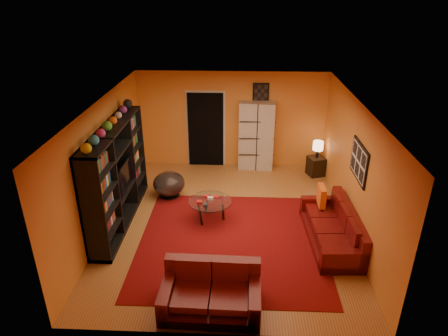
{
  "coord_description": "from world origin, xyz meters",
  "views": [
    {
      "loc": [
        0.25,
        -7.23,
        4.66
      ],
      "look_at": [
        -0.08,
        0.1,
        1.23
      ],
      "focal_mm": 32.0,
      "sensor_mm": 36.0,
      "label": 1
    }
  ],
  "objects_px": {
    "bowl_chair": "(169,184)",
    "table_lamp": "(318,146)",
    "entertainment_unit": "(117,176)",
    "coffee_table": "(210,203)",
    "tv": "(121,176)",
    "loveseat": "(211,291)",
    "storage_cabinet": "(257,136)",
    "side_table": "(316,166)",
    "sofa": "(336,229)"
  },
  "relations": [
    {
      "from": "bowl_chair",
      "to": "table_lamp",
      "type": "relative_size",
      "value": 1.69
    },
    {
      "from": "sofa",
      "to": "coffee_table",
      "type": "relative_size",
      "value": 2.3
    },
    {
      "from": "loveseat",
      "to": "side_table",
      "type": "relative_size",
      "value": 3.1
    },
    {
      "from": "bowl_chair",
      "to": "table_lamp",
      "type": "distance_m",
      "value": 3.94
    },
    {
      "from": "entertainment_unit",
      "to": "storage_cabinet",
      "type": "relative_size",
      "value": 1.62
    },
    {
      "from": "side_table",
      "to": "table_lamp",
      "type": "height_order",
      "value": "table_lamp"
    },
    {
      "from": "tv",
      "to": "coffee_table",
      "type": "distance_m",
      "value": 1.94
    },
    {
      "from": "storage_cabinet",
      "to": "sofa",
      "type": "bearing_deg",
      "value": -60.84
    },
    {
      "from": "entertainment_unit",
      "to": "tv",
      "type": "height_order",
      "value": "entertainment_unit"
    },
    {
      "from": "bowl_chair",
      "to": "table_lamp",
      "type": "bearing_deg",
      "value": 19.87
    },
    {
      "from": "sofa",
      "to": "table_lamp",
      "type": "distance_m",
      "value": 3.06
    },
    {
      "from": "coffee_table",
      "to": "entertainment_unit",
      "type": "bearing_deg",
      "value": -177.56
    },
    {
      "from": "entertainment_unit",
      "to": "storage_cabinet",
      "type": "height_order",
      "value": "entertainment_unit"
    },
    {
      "from": "storage_cabinet",
      "to": "bowl_chair",
      "type": "height_order",
      "value": "storage_cabinet"
    },
    {
      "from": "entertainment_unit",
      "to": "tv",
      "type": "bearing_deg",
      "value": 56.25
    },
    {
      "from": "bowl_chair",
      "to": "table_lamp",
      "type": "height_order",
      "value": "table_lamp"
    },
    {
      "from": "bowl_chair",
      "to": "coffee_table",
      "type": "bearing_deg",
      "value": -43.73
    },
    {
      "from": "sofa",
      "to": "side_table",
      "type": "distance_m",
      "value": 3.01
    },
    {
      "from": "tv",
      "to": "side_table",
      "type": "distance_m",
      "value": 5.11
    },
    {
      "from": "sofa",
      "to": "storage_cabinet",
      "type": "bearing_deg",
      "value": 110.56
    },
    {
      "from": "table_lamp",
      "to": "side_table",
      "type": "bearing_deg",
      "value": 0.0
    },
    {
      "from": "tv",
      "to": "storage_cabinet",
      "type": "bearing_deg",
      "value": -46.77
    },
    {
      "from": "loveseat",
      "to": "storage_cabinet",
      "type": "relative_size",
      "value": 0.84
    },
    {
      "from": "loveseat",
      "to": "entertainment_unit",
      "type": "bearing_deg",
      "value": 42.53
    },
    {
      "from": "entertainment_unit",
      "to": "bowl_chair",
      "type": "xyz_separation_m",
      "value": [
        0.85,
        1.09,
        -0.72
      ]
    },
    {
      "from": "tv",
      "to": "loveseat",
      "type": "xyz_separation_m",
      "value": [
        2.06,
        -2.49,
        -0.72
      ]
    },
    {
      "from": "tv",
      "to": "side_table",
      "type": "height_order",
      "value": "tv"
    },
    {
      "from": "loveseat",
      "to": "coffee_table",
      "type": "height_order",
      "value": "loveseat"
    },
    {
      "from": "table_lamp",
      "to": "loveseat",
      "type": "bearing_deg",
      "value": -116.57
    },
    {
      "from": "storage_cabinet",
      "to": "table_lamp",
      "type": "height_order",
      "value": "storage_cabinet"
    },
    {
      "from": "sofa",
      "to": "side_table",
      "type": "xyz_separation_m",
      "value": [
        0.12,
        3.01,
        -0.04
      ]
    },
    {
      "from": "storage_cabinet",
      "to": "tv",
      "type": "bearing_deg",
      "value": -130.89
    },
    {
      "from": "sofa",
      "to": "loveseat",
      "type": "xyz_separation_m",
      "value": [
        -2.3,
        -1.82,
        -0.0
      ]
    },
    {
      "from": "sofa",
      "to": "loveseat",
      "type": "relative_size",
      "value": 1.36
    },
    {
      "from": "coffee_table",
      "to": "side_table",
      "type": "distance_m",
      "value": 3.52
    },
    {
      "from": "sofa",
      "to": "coffee_table",
      "type": "xyz_separation_m",
      "value": [
        -2.51,
        0.67,
        0.13
      ]
    },
    {
      "from": "loveseat",
      "to": "table_lamp",
      "type": "bearing_deg",
      "value": -25.13
    },
    {
      "from": "coffee_table",
      "to": "bowl_chair",
      "type": "relative_size",
      "value": 1.22
    },
    {
      "from": "storage_cabinet",
      "to": "side_table",
      "type": "distance_m",
      "value": 1.76
    },
    {
      "from": "entertainment_unit",
      "to": "loveseat",
      "type": "relative_size",
      "value": 1.93
    },
    {
      "from": "entertainment_unit",
      "to": "bowl_chair",
      "type": "relative_size",
      "value": 3.99
    },
    {
      "from": "tv",
      "to": "bowl_chair",
      "type": "height_order",
      "value": "tv"
    },
    {
      "from": "bowl_chair",
      "to": "storage_cabinet",
      "type": "bearing_deg",
      "value": 39.14
    },
    {
      "from": "tv",
      "to": "storage_cabinet",
      "type": "distance_m",
      "value": 3.98
    },
    {
      "from": "side_table",
      "to": "tv",
      "type": "bearing_deg",
      "value": -152.36
    },
    {
      "from": "entertainment_unit",
      "to": "storage_cabinet",
      "type": "bearing_deg",
      "value": 43.51
    },
    {
      "from": "entertainment_unit",
      "to": "coffee_table",
      "type": "bearing_deg",
      "value": 2.44
    },
    {
      "from": "entertainment_unit",
      "to": "tv",
      "type": "relative_size",
      "value": 3.01
    },
    {
      "from": "entertainment_unit",
      "to": "storage_cabinet",
      "type": "distance_m",
      "value": 4.07
    },
    {
      "from": "loveseat",
      "to": "side_table",
      "type": "xyz_separation_m",
      "value": [
        2.42,
        4.83,
        -0.03
      ]
    }
  ]
}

